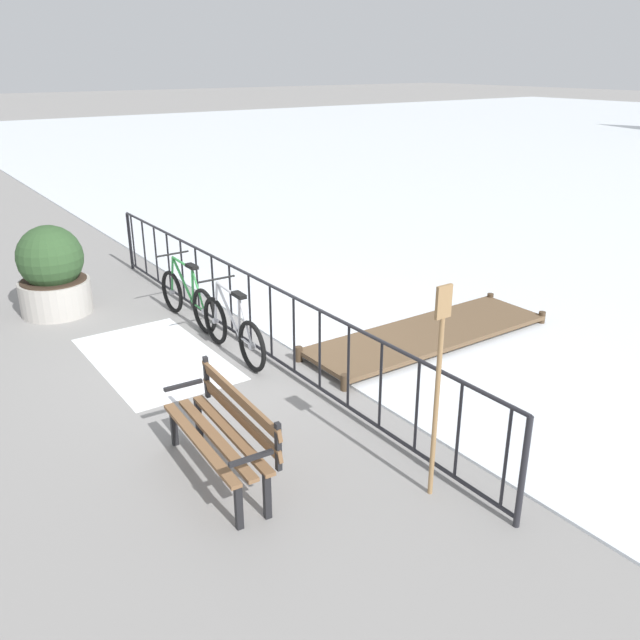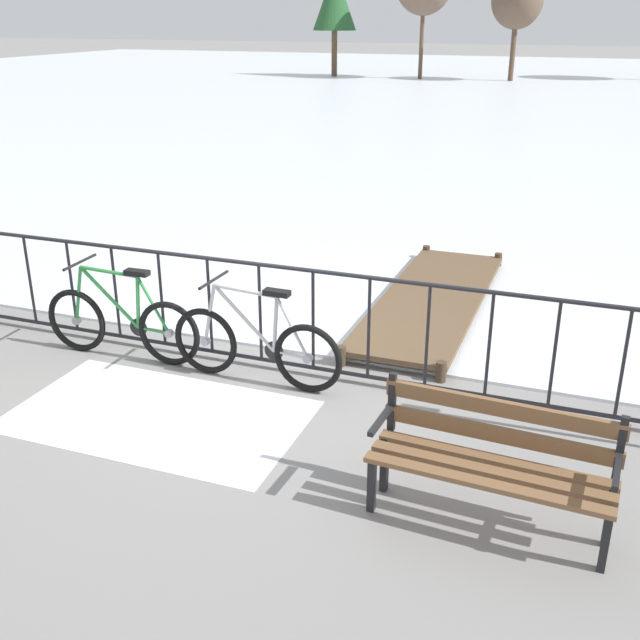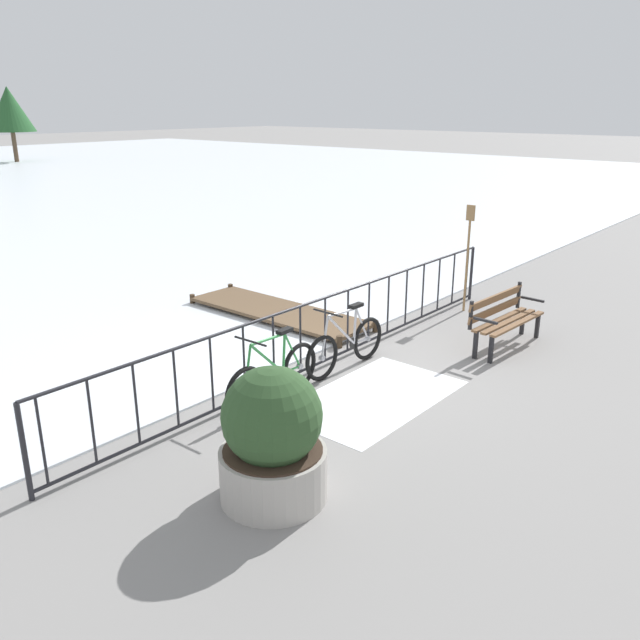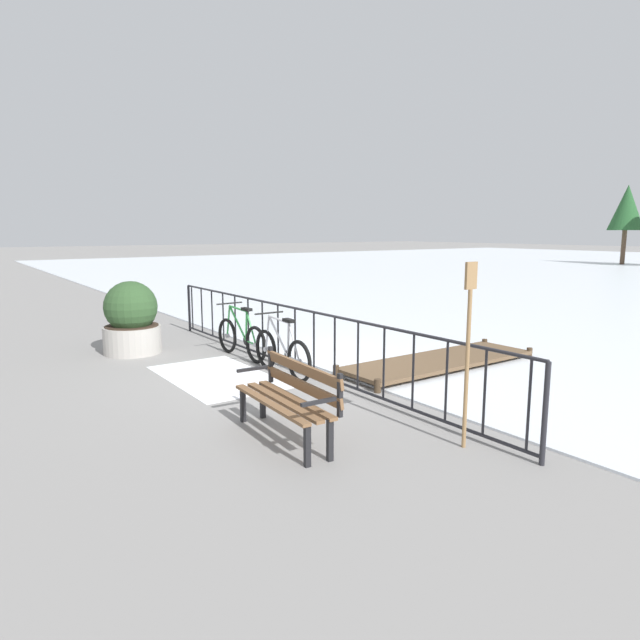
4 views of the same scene
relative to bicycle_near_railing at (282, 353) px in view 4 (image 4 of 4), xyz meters
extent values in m
plane|color=gray|center=(-0.09, 0.31, -0.37)|extent=(160.00, 160.00, 0.00)
cube|color=white|center=(-0.52, -0.89, -0.36)|extent=(2.51, 1.46, 0.01)
cylinder|color=#232328|center=(-0.09, 0.31, 0.68)|extent=(9.00, 0.04, 0.04)
cylinder|color=#232328|center=(-0.09, 0.31, -0.29)|extent=(9.00, 0.04, 0.04)
cylinder|color=#232328|center=(-4.59, 0.31, 0.16)|extent=(0.06, 0.06, 1.05)
cylinder|color=#232328|center=(4.41, 0.31, 0.16)|extent=(0.06, 0.06, 1.05)
cylinder|color=#232328|center=(-4.41, 0.31, 0.20)|extent=(0.03, 0.03, 0.97)
cylinder|color=#232328|center=(-3.87, 0.31, 0.20)|extent=(0.03, 0.03, 0.97)
cylinder|color=#232328|center=(-3.33, 0.31, 0.20)|extent=(0.03, 0.03, 0.97)
cylinder|color=#232328|center=(-2.79, 0.31, 0.20)|extent=(0.03, 0.03, 0.97)
cylinder|color=#232328|center=(-2.25, 0.31, 0.20)|extent=(0.03, 0.03, 0.97)
cylinder|color=#232328|center=(-1.71, 0.31, 0.20)|extent=(0.03, 0.03, 0.97)
cylinder|color=#232328|center=(-1.17, 0.31, 0.20)|extent=(0.03, 0.03, 0.97)
cylinder|color=#232328|center=(-0.63, 0.31, 0.20)|extent=(0.03, 0.03, 0.97)
cylinder|color=#232328|center=(-0.09, 0.31, 0.20)|extent=(0.03, 0.03, 0.97)
cylinder|color=#232328|center=(0.45, 0.31, 0.20)|extent=(0.03, 0.03, 0.97)
cylinder|color=#232328|center=(0.99, 0.31, 0.20)|extent=(0.03, 0.03, 0.97)
cylinder|color=#232328|center=(1.53, 0.31, 0.20)|extent=(0.03, 0.03, 0.97)
cylinder|color=#232328|center=(2.07, 0.31, 0.20)|extent=(0.03, 0.03, 0.97)
cylinder|color=#232328|center=(2.61, 0.31, 0.20)|extent=(0.03, 0.03, 0.97)
cylinder|color=#232328|center=(3.15, 0.31, 0.20)|extent=(0.03, 0.03, 0.97)
cylinder|color=#232328|center=(3.69, 0.31, 0.20)|extent=(0.03, 0.03, 0.97)
cylinder|color=#232328|center=(4.23, 0.31, 0.20)|extent=(0.03, 0.03, 0.97)
torus|color=black|center=(0.52, -0.01, -0.04)|extent=(0.66, 0.07, 0.66)
cylinder|color=gray|center=(0.52, -0.01, -0.04)|extent=(0.08, 0.06, 0.08)
torus|color=black|center=(-0.53, 0.01, -0.04)|extent=(0.66, 0.07, 0.66)
cylinder|color=gray|center=(-0.53, 0.01, -0.04)|extent=(0.08, 0.06, 0.08)
cylinder|color=#B2B2B7|center=(0.21, 0.00, 0.25)|extent=(0.08, 0.04, 0.53)
cylinder|color=#B2B2B7|center=(-0.11, 0.00, 0.26)|extent=(0.61, 0.05, 0.59)
cylinder|color=#B2B2B7|center=(-0.09, 0.00, 0.53)|extent=(0.63, 0.05, 0.07)
cylinder|color=#B2B2B7|center=(0.35, -0.01, -0.03)|extent=(0.34, 0.04, 0.05)
cylinder|color=#B2B2B7|center=(0.37, -0.01, 0.24)|extent=(0.32, 0.04, 0.56)
cylinder|color=#B2B2B7|center=(-0.47, 0.01, 0.25)|extent=(0.16, 0.04, 0.59)
cube|color=black|center=(0.23, 0.00, 0.55)|extent=(0.24, 0.10, 0.05)
cylinder|color=black|center=(-0.40, 0.01, 0.59)|extent=(0.04, 0.52, 0.03)
cylinder|color=black|center=(0.19, 0.00, -0.02)|extent=(0.18, 0.02, 0.18)
torus|color=black|center=(-0.95, 0.05, -0.04)|extent=(0.66, 0.08, 0.66)
cylinder|color=gray|center=(-0.95, 0.05, -0.04)|extent=(0.08, 0.06, 0.08)
torus|color=black|center=(-2.00, 0.01, -0.04)|extent=(0.66, 0.08, 0.66)
cylinder|color=gray|center=(-2.00, 0.01, -0.04)|extent=(0.08, 0.06, 0.08)
cylinder|color=#2D843D|center=(-1.26, 0.04, 0.25)|extent=(0.08, 0.04, 0.53)
cylinder|color=#2D843D|center=(-1.58, 0.03, 0.26)|extent=(0.61, 0.06, 0.59)
cylinder|color=#2D843D|center=(-1.56, 0.03, 0.53)|extent=(0.63, 0.06, 0.07)
cylinder|color=#2D843D|center=(-1.12, 0.04, -0.03)|extent=(0.34, 0.04, 0.05)
cylinder|color=#2D843D|center=(-1.10, 0.04, 0.24)|extent=(0.32, 0.04, 0.56)
cylinder|color=#2D843D|center=(-1.93, 0.01, 0.25)|extent=(0.16, 0.04, 0.59)
cube|color=black|center=(-1.24, 0.04, 0.55)|extent=(0.24, 0.11, 0.05)
cylinder|color=black|center=(-1.87, 0.02, 0.59)|extent=(0.05, 0.52, 0.03)
cylinder|color=black|center=(-1.28, 0.04, -0.02)|extent=(0.18, 0.03, 0.18)
cube|color=brown|center=(2.36, -1.27, 0.07)|extent=(1.60, 0.19, 0.04)
cube|color=brown|center=(2.35, -1.43, 0.07)|extent=(1.60, 0.19, 0.04)
cube|color=brown|center=(2.34, -1.58, 0.07)|extent=(1.60, 0.19, 0.04)
cube|color=brown|center=(2.36, -1.18, 0.21)|extent=(1.60, 0.14, 0.12)
cube|color=brown|center=(2.36, -1.18, 0.41)|extent=(1.60, 0.14, 0.12)
cube|color=black|center=(3.10, -1.60, -0.15)|extent=(0.05, 0.06, 0.44)
cube|color=black|center=(3.11, -1.34, -0.15)|extent=(0.05, 0.06, 0.44)
cube|color=black|center=(3.12, -1.22, 0.30)|extent=(0.05, 0.05, 0.45)
cube|color=black|center=(3.11, -1.47, 0.27)|extent=(0.06, 0.40, 0.04)
cube|color=black|center=(1.58, -1.52, -0.15)|extent=(0.05, 0.06, 0.44)
cube|color=black|center=(1.60, -1.25, -0.15)|extent=(0.05, 0.06, 0.44)
cube|color=black|center=(1.60, -1.13, 0.30)|extent=(0.05, 0.05, 0.45)
cube|color=black|center=(1.59, -1.38, 0.27)|extent=(0.06, 0.40, 0.04)
cylinder|color=#ADA8A0|center=(-3.02, -1.46, -0.11)|extent=(1.06, 1.06, 0.51)
cylinder|color=#38281E|center=(-3.02, -1.46, 0.16)|extent=(0.97, 0.97, 0.02)
sphere|color=#2D4C28|center=(-3.02, -1.46, 0.51)|extent=(0.97, 0.97, 0.97)
cylinder|color=#937047|center=(3.66, 0.04, 0.48)|extent=(0.04, 0.04, 1.70)
cube|color=#937047|center=(3.66, 0.04, 1.47)|extent=(0.03, 0.16, 0.28)
cube|color=brown|center=(1.12, 2.43, -0.25)|extent=(1.10, 3.64, 0.06)
cylinder|color=#433323|center=(0.62, 0.61, -0.27)|extent=(0.10, 0.10, 0.20)
cylinder|color=#433323|center=(1.61, 0.61, -0.27)|extent=(0.10, 0.10, 0.20)
cylinder|color=#433323|center=(0.62, 4.25, -0.27)|extent=(0.10, 0.10, 0.20)
cylinder|color=#433323|center=(1.61, 4.25, -0.27)|extent=(0.10, 0.10, 0.20)
cylinder|color=brown|center=(-11.31, 34.01, 1.56)|extent=(0.30, 0.30, 3.86)
cone|color=#235128|center=(-11.31, 34.01, 3.45)|extent=(2.25, 2.25, 3.00)
camera|label=1|loc=(7.18, -3.64, 3.28)|focal=37.20mm
camera|label=2|loc=(2.79, -5.74, 2.85)|focal=42.48mm
camera|label=3|loc=(-6.93, -5.36, 3.32)|focal=36.24mm
camera|label=4|loc=(7.31, -4.43, 1.92)|focal=30.74mm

